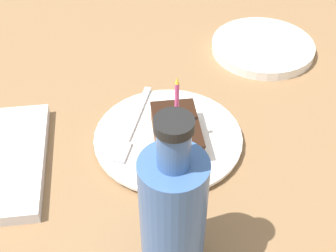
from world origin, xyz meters
name	(u,v)px	position (x,y,z in m)	size (l,w,h in m)	color
ground_plane	(164,150)	(0.00, 0.00, -0.02)	(2.40, 2.40, 0.04)	olive
plate	(168,137)	(0.01, 0.00, 0.01)	(0.24, 0.24, 0.02)	white
cake_slice	(176,131)	(0.02, -0.01, 0.04)	(0.07, 0.11, 0.13)	brown
fork	(131,127)	(-0.05, 0.02, 0.02)	(0.08, 0.18, 0.00)	#B2B2B7
bottle	(173,210)	(-0.02, -0.21, 0.10)	(0.08, 0.08, 0.24)	#3F66A5
side_plate	(263,47)	(0.24, 0.24, 0.01)	(0.21, 0.21, 0.02)	white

